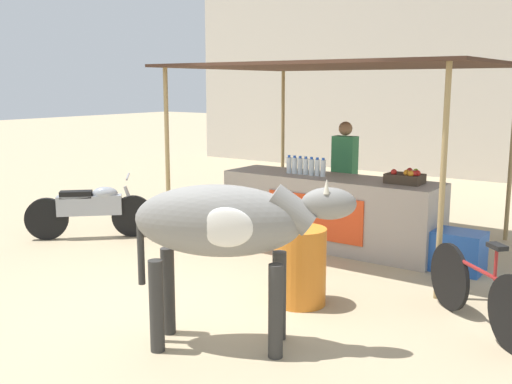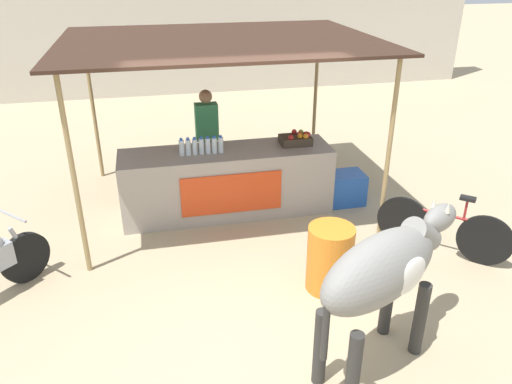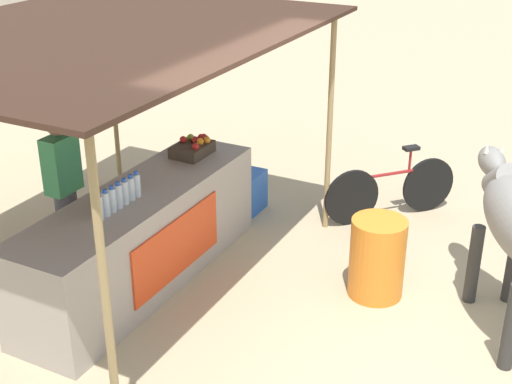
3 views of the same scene
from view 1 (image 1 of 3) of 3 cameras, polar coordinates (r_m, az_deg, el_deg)
ground_plane at (r=6.52m, az=-2.56°, el=-9.33°), size 60.00×60.00×0.00m
building_wall_far at (r=14.68m, az=20.97°, el=11.22°), size 16.00×0.50×5.19m
stall_counter at (r=8.16m, az=6.98°, el=-1.86°), size 3.00×0.82×0.96m
stall_awning at (r=8.25m, az=8.29°, el=11.29°), size 4.20×3.20×2.44m
water_bottle_row at (r=8.19m, az=4.76°, el=2.45°), size 0.61×0.07×0.25m
fruit_crate at (r=7.67m, az=14.08°, el=1.35°), size 0.44×0.32×0.18m
vendor_behind_counter at (r=8.83m, az=8.40°, el=1.46°), size 0.34×0.22×1.65m
cooler_box at (r=7.47m, az=18.62°, el=-5.37°), size 0.60×0.44×0.48m
water_barrel at (r=6.04m, az=4.23°, el=-7.06°), size 0.52×0.52×0.78m
cow at (r=4.91m, az=-2.85°, el=-3.30°), size 1.77×1.20×1.44m
motorcycle_parked at (r=8.86m, az=-15.41°, el=-1.54°), size 1.34×1.32×0.90m
bicycle_leaning at (r=5.78m, az=20.47°, el=-8.93°), size 1.26×1.14×0.85m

